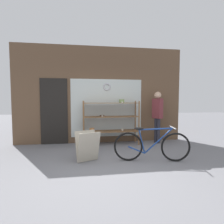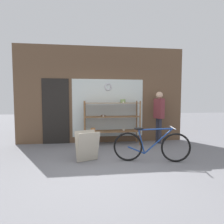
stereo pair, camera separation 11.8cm
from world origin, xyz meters
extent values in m
plane|color=slate|center=(0.00, 0.00, 0.00)|extent=(30.00, 30.00, 0.00)
cube|color=brown|center=(0.00, 2.52, 1.58)|extent=(5.54, 0.08, 3.17)
cube|color=silver|center=(0.20, 2.48, 1.15)|extent=(2.35, 0.02, 1.90)
cube|color=black|center=(-1.50, 2.47, 1.05)|extent=(0.84, 0.03, 2.10)
torus|color=#B7B7BC|center=(0.20, 2.46, 1.85)|extent=(0.26, 0.06, 0.26)
cylinder|color=brown|center=(-0.56, 1.94, 0.70)|extent=(0.04, 0.04, 1.39)
cylinder|color=brown|center=(1.15, 1.94, 0.70)|extent=(0.04, 0.04, 1.39)
cylinder|color=brown|center=(-0.56, 2.36, 0.70)|extent=(0.04, 0.04, 1.39)
cylinder|color=brown|center=(1.15, 2.36, 0.70)|extent=(0.04, 0.04, 1.39)
cube|color=brown|center=(0.29, 2.15, 0.43)|extent=(1.76, 0.46, 0.02)
cube|color=brown|center=(0.29, 2.15, 0.89)|extent=(1.76, 0.46, 0.02)
cube|color=brown|center=(0.29, 2.15, 1.32)|extent=(1.76, 0.46, 0.02)
cylinder|color=#C67F42|center=(-0.31, 2.12, 0.49)|extent=(0.15, 0.15, 0.11)
cube|color=white|center=(-0.31, 2.04, 0.45)|extent=(0.05, 0.00, 0.04)
ellipsoid|color=beige|center=(0.67, 2.18, 0.46)|extent=(0.08, 0.07, 0.06)
cube|color=white|center=(0.67, 2.13, 0.45)|extent=(0.05, 0.00, 0.04)
torus|color=#4C2D1E|center=(0.02, 2.23, 0.92)|extent=(0.15, 0.15, 0.04)
cube|color=white|center=(0.02, 2.15, 0.92)|extent=(0.05, 0.00, 0.04)
cylinder|color=#7A995B|center=(0.65, 2.19, 1.39)|extent=(0.16, 0.16, 0.11)
cube|color=white|center=(0.65, 2.10, 1.35)|extent=(0.05, 0.00, 0.04)
torus|color=black|center=(0.48, 0.58, 0.34)|extent=(0.67, 0.17, 0.67)
torus|color=black|center=(1.54, 0.38, 0.34)|extent=(0.67, 0.17, 0.67)
cylinder|color=navy|center=(1.15, 0.45, 0.48)|extent=(0.64, 0.15, 0.61)
cylinder|color=navy|center=(1.09, 0.47, 0.75)|extent=(0.75, 0.17, 0.07)
cylinder|color=navy|center=(0.78, 0.53, 0.46)|extent=(0.17, 0.06, 0.55)
cylinder|color=navy|center=(0.66, 0.55, 0.26)|extent=(0.39, 0.10, 0.18)
ellipsoid|color=black|center=(0.72, 0.54, 0.76)|extent=(0.23, 0.13, 0.06)
cylinder|color=#B2B2B7|center=(1.46, 0.40, 0.79)|extent=(0.11, 0.46, 0.02)
cube|color=#B2A893|center=(-0.43, 0.60, 0.35)|extent=(0.53, 0.36, 0.69)
cube|color=#B2A893|center=(-0.49, 0.77, 0.35)|extent=(0.53, 0.36, 0.69)
cylinder|color=#282833|center=(1.86, 2.08, 0.41)|extent=(0.11, 0.11, 0.82)
cylinder|color=#282833|center=(1.81, 2.18, 0.41)|extent=(0.11, 0.11, 0.82)
cube|color=brown|center=(1.83, 2.13, 1.14)|extent=(0.30, 0.37, 0.65)
sphere|color=tan|center=(1.83, 2.13, 1.58)|extent=(0.22, 0.22, 0.22)
camera|label=1|loc=(-0.48, -3.30, 1.41)|focal=28.00mm
camera|label=2|loc=(-0.36, -3.32, 1.41)|focal=28.00mm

